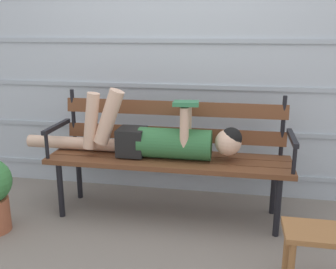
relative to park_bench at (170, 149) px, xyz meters
The scene contains 5 objects.
ground_plane 0.56m from the park_bench, 90.00° to the right, with size 12.00×12.00×0.00m, color gray.
house_siding 0.76m from the park_bench, 90.00° to the left, with size 5.29×0.08×2.23m.
park_bench is the anchor object (origin of this frame).
reclining_person 0.15m from the park_bench, 142.26° to the right, with size 1.69×0.27×0.52m.
footstool 1.28m from the park_bench, 39.14° to the right, with size 0.42×0.26×0.36m.
Camera 1 is at (0.50, -2.53, 1.39)m, focal length 41.22 mm.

